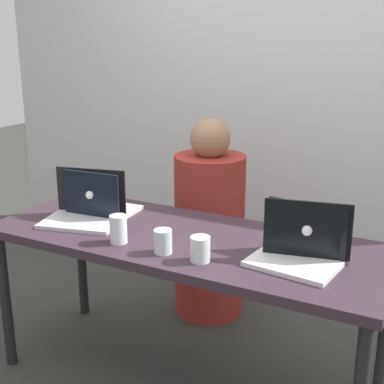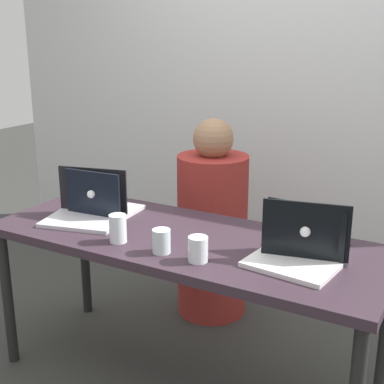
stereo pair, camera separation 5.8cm
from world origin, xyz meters
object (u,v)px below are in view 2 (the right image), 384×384
object	(u,v)px
laptop_back_left	(103,204)
laptop_front_left	(86,210)
laptop_front_right	(296,252)
water_glass_right	(198,251)
person_at_center	(212,229)
laptop_back_right	(307,242)
water_glass_center	(161,243)
water_glass_left	(118,230)

from	to	relation	value
laptop_back_left	laptop_front_left	xyz separation A→B (m)	(-0.01, -0.11, 0.00)
laptop_front_left	laptop_front_right	bearing A→B (deg)	-13.55
laptop_front_right	water_glass_right	xyz separation A→B (m)	(-0.33, -0.16, -0.00)
person_at_center	laptop_back_right	xyz separation A→B (m)	(0.70, -0.57, 0.27)
laptop_front_left	water_glass_center	size ratio (longest dim) A/B	4.02
laptop_front_left	laptop_front_right	distance (m)	1.00
water_glass_center	laptop_front_right	bearing A→B (deg)	17.37
laptop_front_left	person_at_center	bearing A→B (deg)	52.43
laptop_front_left	laptop_back_right	distance (m)	1.01
water_glass_right	laptop_back_right	bearing A→B (deg)	38.28
laptop_back_right	water_glass_left	world-z (taller)	laptop_back_right
water_glass_center	water_glass_right	distance (m)	0.16
laptop_back_right	water_glass_right	size ratio (longest dim) A/B	3.76
person_at_center	water_glass_left	xyz separation A→B (m)	(-0.01, -0.83, 0.27)
laptop_back_left	water_glass_left	size ratio (longest dim) A/B	2.59
laptop_back_left	water_glass_center	bearing A→B (deg)	148.12
laptop_back_left	water_glass_left	bearing A→B (deg)	133.63
water_glass_left	water_glass_right	bearing A→B (deg)	-1.39
laptop_front_left	water_glass_left	xyz separation A→B (m)	(0.29, -0.15, 0.00)
laptop_back_right	water_glass_center	xyz separation A→B (m)	(-0.50, -0.26, -0.01)
laptop_back_left	laptop_front_right	size ratio (longest dim) A/B	0.88
water_glass_right	laptop_back_left	bearing A→B (deg)	158.29
laptop_front_right	water_glass_right	size ratio (longest dim) A/B	3.51
laptop_back_left	laptop_back_right	bearing A→B (deg)	176.00
water_glass_center	laptop_back_right	bearing A→B (deg)	27.75
laptop_front_left	water_glass_right	distance (m)	0.69
person_at_center	water_glass_right	xyz separation A→B (m)	(0.37, -0.84, 0.26)
laptop_back_right	water_glass_left	bearing A→B (deg)	7.82
laptop_back_left	water_glass_right	size ratio (longest dim) A/B	3.11
laptop_front_left	laptop_front_right	world-z (taller)	laptop_front_left
laptop_back_left	laptop_front_right	xyz separation A→B (m)	(0.99, -0.11, -0.00)
laptop_front_right	water_glass_left	distance (m)	0.73
person_at_center	water_glass_left	bearing A→B (deg)	82.70
laptop_back_right	laptop_front_right	size ratio (longest dim) A/B	1.07
laptop_front_right	water_glass_center	xyz separation A→B (m)	(-0.49, -0.15, -0.01)
water_glass_right	water_glass_left	size ratio (longest dim) A/B	0.83
water_glass_center	laptop_back_left	bearing A→B (deg)	152.25
person_at_center	laptop_front_left	bearing A→B (deg)	59.66
water_glass_center	water_glass_right	xyz separation A→B (m)	(0.16, -0.00, 0.00)
laptop_back_right	water_glass_right	xyz separation A→B (m)	(-0.34, -0.27, -0.01)
person_at_center	water_glass_left	distance (m)	0.87
person_at_center	water_glass_center	xyz separation A→B (m)	(0.20, -0.84, 0.26)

